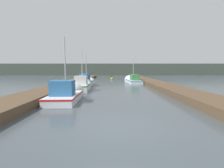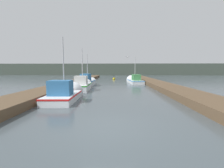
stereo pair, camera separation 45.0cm
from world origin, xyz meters
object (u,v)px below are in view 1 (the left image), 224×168
fishing_boat_3 (132,80)px  channel_buoy (112,79)px  mooring_piling_1 (77,83)px  seagull_lead (126,57)px  fishing_boat_2 (87,82)px  fishing_boat_0 (68,94)px  fishing_boat_1 (82,85)px  mooring_piling_0 (79,82)px

fishing_boat_3 → channel_buoy: size_ratio=5.69×
mooring_piling_1 → seagull_lead: size_ratio=1.89×
seagull_lead → fishing_boat_2: bearing=171.7°
fishing_boat_0 → mooring_piling_1: bearing=95.3°
fishing_boat_2 → channel_buoy: 11.76m
fishing_boat_3 → seagull_lead: bearing=-118.6°
mooring_piling_1 → channel_buoy: (4.04, 13.14, -0.36)m
seagull_lead → channel_buoy: bearing=76.5°
fishing_boat_0 → seagull_lead: 12.17m
fishing_boat_2 → seagull_lead: size_ratio=8.70×
fishing_boat_1 → fishing_boat_2: fishing_boat_1 is taller
mooring_piling_0 → mooring_piling_1: size_ratio=1.11×
fishing_boat_3 → channel_buoy: fishing_boat_3 is taller
mooring_piling_0 → fishing_boat_2: bearing=44.4°
mooring_piling_0 → mooring_piling_1: bearing=-87.8°
mooring_piling_1 → fishing_boat_1: bearing=-64.3°
mooring_piling_0 → seagull_lead: 7.29m
fishing_boat_3 → channel_buoy: (-3.36, 6.59, -0.22)m
fishing_boat_0 → mooring_piling_1: fishing_boat_0 is taller
mooring_piling_1 → fishing_boat_2: bearing=67.6°
mooring_piling_0 → mooring_piling_1: mooring_piling_0 is taller
mooring_piling_1 → channel_buoy: bearing=72.9°
fishing_boat_0 → channel_buoy: bearing=79.2°
fishing_boat_2 → channel_buoy: fishing_boat_2 is taller
fishing_boat_0 → fishing_boat_2: size_ratio=1.04×
fishing_boat_1 → fishing_boat_0: bearing=-93.9°
fishing_boat_1 → seagull_lead: size_ratio=8.43×
mooring_piling_0 → fishing_boat_0: bearing=-83.4°
fishing_boat_3 → mooring_piling_1: fishing_boat_3 is taller
fishing_boat_2 → seagull_lead: (5.28, 1.60, 3.27)m
fishing_boat_2 → fishing_boat_3: bearing=39.7°
fishing_boat_0 → fishing_boat_1: bearing=86.8°
fishing_boat_0 → fishing_boat_1: 4.95m
fishing_boat_1 → fishing_boat_3: size_ratio=0.76×
fishing_boat_1 → seagull_lead: 8.19m
fishing_boat_2 → fishing_boat_3: fishing_boat_2 is taller
channel_buoy → seagull_lead: (1.99, -9.69, 3.65)m
mooring_piling_1 → channel_buoy: size_ratio=0.96×
fishing_boat_0 → mooring_piling_0: 8.16m
fishing_boat_3 → seagull_lead: 4.82m
fishing_boat_3 → channel_buoy: 7.41m
fishing_boat_1 → mooring_piling_0: 3.33m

